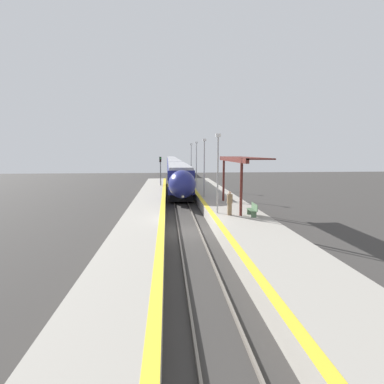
{
  "coord_description": "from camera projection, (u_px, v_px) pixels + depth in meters",
  "views": [
    {
      "loc": [
        -1.45,
        -19.94,
        5.42
      ],
      "look_at": [
        0.57,
        4.29,
        2.19
      ],
      "focal_mm": 28.0,
      "sensor_mm": 36.0,
      "label": 1
    }
  ],
  "objects": [
    {
      "name": "ground_plane",
      "position": [
        189.0,
        232.0,
        20.53
      ],
      "size": [
        120.0,
        120.0,
        0.0
      ],
      "primitive_type": "plane",
      "color": "#383533"
    },
    {
      "name": "rail_left",
      "position": [
        178.0,
        231.0,
        20.46
      ],
      "size": [
        0.08,
        90.0,
        0.15
      ],
      "primitive_type": "cube",
      "color": "slate",
      "rests_on": "ground_plane"
    },
    {
      "name": "rail_right",
      "position": [
        199.0,
        231.0,
        20.58
      ],
      "size": [
        0.08,
        90.0,
        0.15
      ],
      "primitive_type": "cube",
      "color": "slate",
      "rests_on": "ground_plane"
    },
    {
      "name": "train",
      "position": [
        173.0,
        166.0,
        69.57
      ],
      "size": [
        2.83,
        85.21,
        3.87
      ],
      "color": "black",
      "rests_on": "ground_plane"
    },
    {
      "name": "platform_right",
      "position": [
        242.0,
        224.0,
        20.78
      ],
      "size": [
        4.1,
        64.0,
        0.93
      ],
      "color": "#9E998E",
      "rests_on": "ground_plane"
    },
    {
      "name": "platform_left",
      "position": [
        142.0,
        226.0,
        20.21
      ],
      "size": [
        3.04,
        64.0,
        0.93
      ],
      "color": "#9E998E",
      "rests_on": "ground_plane"
    },
    {
      "name": "platform_bench",
      "position": [
        253.0,
        209.0,
        21.26
      ],
      "size": [
        0.44,
        1.44,
        0.89
      ],
      "color": "#4C6B4C",
      "rests_on": "platform_right"
    },
    {
      "name": "person_waiting",
      "position": [
        230.0,
        203.0,
        21.49
      ],
      "size": [
        0.36,
        0.23,
        1.74
      ],
      "color": "#7F6647",
      "rests_on": "platform_right"
    },
    {
      "name": "railway_signal",
      "position": [
        161.0,
        171.0,
        40.66
      ],
      "size": [
        0.28,
        0.28,
        4.81
      ],
      "color": "#59595E",
      "rests_on": "ground_plane"
    },
    {
      "name": "lamppost_near",
      "position": [
        218.0,
        169.0,
        21.94
      ],
      "size": [
        0.36,
        0.2,
        5.84
      ],
      "color": "#9E9EA3",
      "rests_on": "platform_right"
    },
    {
      "name": "lamppost_mid",
      "position": [
        204.0,
        164.0,
        29.91
      ],
      "size": [
        0.36,
        0.2,
        5.84
      ],
      "color": "#9E9EA3",
      "rests_on": "platform_right"
    },
    {
      "name": "lamppost_far",
      "position": [
        196.0,
        162.0,
        37.87
      ],
      "size": [
        0.36,
        0.2,
        5.84
      ],
      "color": "#9E9EA3",
      "rests_on": "platform_right"
    },
    {
      "name": "lamppost_farthest",
      "position": [
        191.0,
        160.0,
        45.84
      ],
      "size": [
        0.36,
        0.2,
        5.84
      ],
      "color": "#9E9EA3",
      "rests_on": "platform_right"
    },
    {
      "name": "station_canopy",
      "position": [
        238.0,
        161.0,
        24.21
      ],
      "size": [
        2.02,
        9.63,
        4.11
      ],
      "color": "#511E19",
      "rests_on": "platform_right"
    }
  ]
}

